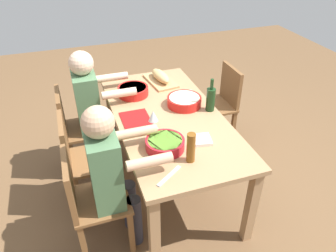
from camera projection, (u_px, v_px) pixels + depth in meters
ground_plane at (168, 180)px, 3.10m from camera, size 8.00×8.00×0.00m
dining_table at (168, 124)px, 2.73m from camera, size 1.75×0.86×0.74m
chair_far_left at (88, 199)px, 2.25m from camera, size 0.40×0.40×0.85m
diner_far_left at (111, 170)px, 2.18m from camera, size 0.41×0.53×1.20m
chair_near_right at (221, 101)px, 3.40m from camera, size 0.40×0.40×0.85m
chair_far_right at (76, 126)px, 3.00m from camera, size 0.40×0.40×0.85m
diner_far_right at (92, 103)px, 2.93m from camera, size 0.41×0.53×1.20m
chair_far_center at (81, 157)px, 2.63m from camera, size 0.40×0.40×0.85m
serving_bowl_salad at (165, 144)px, 2.28m from camera, size 0.28×0.28×0.08m
serving_bowl_greens at (133, 90)px, 2.95m from camera, size 0.28×0.28×0.08m
serving_bowl_pasta at (184, 101)px, 2.79m from camera, size 0.30×0.30×0.08m
cutting_board at (161, 81)px, 3.20m from camera, size 0.43×0.27×0.02m
bread_loaf at (161, 76)px, 3.17m from camera, size 0.33×0.15×0.09m
wine_bottle at (211, 99)px, 2.69m from camera, size 0.08×0.08×0.29m
beer_bottle at (191, 148)px, 2.13m from camera, size 0.06×0.06×0.22m
wine_glass at (153, 117)px, 2.44m from camera, size 0.08×0.08×0.17m
fork_near_right at (184, 92)px, 3.02m from camera, size 0.03×0.17×0.01m
placemat_far_center at (136, 120)px, 2.61m from camera, size 0.32×0.23×0.01m
carving_knife at (169, 176)px, 2.06m from camera, size 0.15×0.20×0.01m
napkin_stack at (201, 140)px, 2.37m from camera, size 0.16×0.16×0.02m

